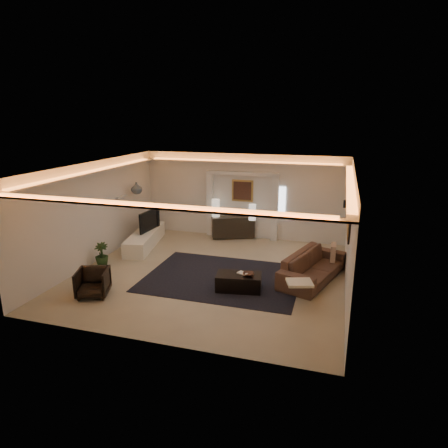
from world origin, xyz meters
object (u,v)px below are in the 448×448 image
(console, at_px, (233,227))
(sofa, at_px, (313,266))
(coffee_table, at_px, (239,282))
(armchair, at_px, (93,283))

(console, height_order, sofa, console)
(coffee_table, height_order, armchair, armchair)
(sofa, xyz_separation_m, coffee_table, (-1.69, -1.17, -0.15))
(coffee_table, bearing_deg, sofa, 25.70)
(coffee_table, bearing_deg, console, 98.29)
(sofa, xyz_separation_m, armchair, (-4.92, -2.48, -0.03))
(armchair, bearing_deg, console, 50.17)
(sofa, distance_m, coffee_table, 2.06)
(coffee_table, relative_size, armchair, 1.50)
(sofa, relative_size, coffee_table, 2.25)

